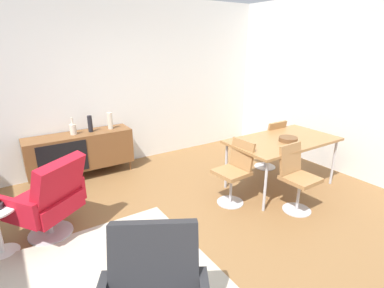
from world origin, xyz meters
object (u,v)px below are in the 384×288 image
at_px(vase_cobalt, 73,129).
at_px(wooden_bowl_on_table, 288,139).
at_px(vase_sculptural_dark, 90,124).
at_px(dining_chair_front_left, 297,176).
at_px(dining_chair_back_right, 270,142).
at_px(dining_chair_near_window, 235,170).
at_px(vase_ceramic_small, 110,121).
at_px(lounge_chair_red, 49,198).
at_px(dining_table, 283,142).
at_px(sideboard, 80,151).

height_order(vase_cobalt, wooden_bowl_on_table, vase_cobalt).
relative_size(vase_sculptural_dark, dining_chair_front_left, 0.31).
bearing_deg(wooden_bowl_on_table, dining_chair_back_right, 61.21).
bearing_deg(dining_chair_front_left, dining_chair_near_window, 133.63).
distance_m(vase_ceramic_small, lounge_chair_red, 1.90).
height_order(dining_table, wooden_bowl_on_table, wooden_bowl_on_table).
distance_m(vase_sculptural_dark, dining_table, 2.96).
relative_size(dining_chair_back_right, dining_chair_front_left, 1.00).
distance_m(vase_cobalt, vase_sculptural_dark, 0.27).
height_order(wooden_bowl_on_table, lounge_chair_red, lounge_chair_red).
bearing_deg(wooden_bowl_on_table, vase_sculptural_dark, 136.90).
height_order(vase_sculptural_dark, wooden_bowl_on_table, vase_sculptural_dark).
relative_size(dining_table, wooden_bowl_on_table, 6.15).
bearing_deg(dining_chair_near_window, sideboard, 127.91).
relative_size(sideboard, vase_cobalt, 6.09).
distance_m(dining_chair_near_window, dining_chair_back_right, 1.36).
height_order(vase_ceramic_small, lounge_chair_red, vase_ceramic_small).
bearing_deg(dining_chair_back_right, vase_ceramic_small, 147.98).
height_order(dining_table, dining_chair_front_left, dining_chair_front_left).
bearing_deg(dining_chair_back_right, vase_sculptural_dark, 151.33).
relative_size(vase_cobalt, vase_sculptural_dark, 1.00).
relative_size(vase_ceramic_small, lounge_chair_red, 0.29).
height_order(vase_cobalt, dining_chair_front_left, vase_cobalt).
xyz_separation_m(sideboard, wooden_bowl_on_table, (2.40, -2.06, 0.33)).
relative_size(dining_table, lounge_chair_red, 1.69).
relative_size(dining_chair_back_right, lounge_chair_red, 0.90).
height_order(vase_cobalt, vase_sculptural_dark, same).
relative_size(vase_sculptural_dark, dining_chair_back_right, 0.31).
bearing_deg(dining_table, wooden_bowl_on_table, -97.46).
bearing_deg(dining_chair_near_window, vase_sculptural_dark, 124.13).
distance_m(sideboard, wooden_bowl_on_table, 3.18).
bearing_deg(wooden_bowl_on_table, dining_chair_front_left, -126.40).
bearing_deg(vase_sculptural_dark, sideboard, -179.45).
height_order(vase_cobalt, dining_chair_back_right, vase_cobalt).
xyz_separation_m(vase_cobalt, vase_ceramic_small, (0.58, 0.00, 0.05)).
bearing_deg(vase_sculptural_dark, dining_chair_near_window, -55.87).
height_order(sideboard, dining_chair_back_right, dining_chair_back_right).
distance_m(sideboard, dining_chair_front_left, 3.25).
relative_size(vase_sculptural_dark, wooden_bowl_on_table, 1.01).
bearing_deg(dining_table, vase_ceramic_small, 134.00).
distance_m(wooden_bowl_on_table, dining_chair_back_right, 0.81).
distance_m(vase_ceramic_small, wooden_bowl_on_table, 2.79).
relative_size(dining_chair_near_window, lounge_chair_red, 0.90).
xyz_separation_m(wooden_bowl_on_table, dining_chair_front_left, (-0.34, -0.46, -0.30)).
xyz_separation_m(dining_table, dining_chair_near_window, (-0.89, 0.00, -0.23)).
relative_size(vase_cobalt, dining_table, 0.16).
xyz_separation_m(vase_ceramic_small, lounge_chair_red, (-1.18, -1.44, -0.39)).
xyz_separation_m(wooden_bowl_on_table, dining_chair_near_window, (-0.88, 0.10, -0.30)).
xyz_separation_m(vase_cobalt, wooden_bowl_on_table, (2.46, -2.06, -0.04)).
bearing_deg(wooden_bowl_on_table, lounge_chair_red, 168.51).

